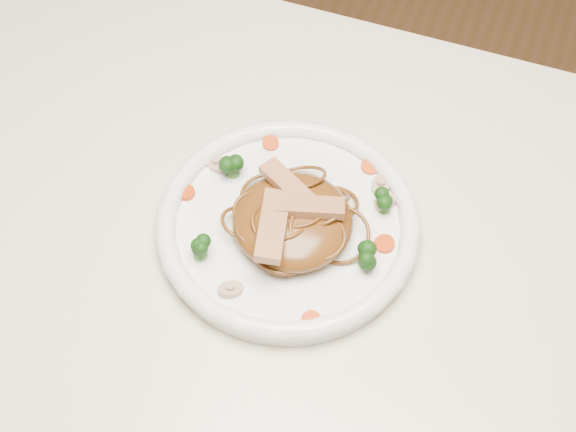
% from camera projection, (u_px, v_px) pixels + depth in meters
% --- Properties ---
extents(table, '(1.20, 0.80, 0.75)m').
position_uv_depth(table, '(307.00, 357.00, 0.89)').
color(table, beige).
rests_on(table, ground).
extents(plate, '(0.29, 0.29, 0.02)m').
position_uv_depth(plate, '(288.00, 229.00, 0.86)').
color(plate, white).
rests_on(plate, table).
extents(noodle_mound, '(0.16, 0.16, 0.04)m').
position_uv_depth(noodle_mound, '(293.00, 221.00, 0.83)').
color(noodle_mound, '#5A3311').
rests_on(noodle_mound, plate).
extents(chicken_a, '(0.07, 0.04, 0.01)m').
position_uv_depth(chicken_a, '(309.00, 207.00, 0.81)').
color(chicken_a, tan).
rests_on(chicken_a, noodle_mound).
extents(chicken_b, '(0.06, 0.05, 0.01)m').
position_uv_depth(chicken_b, '(287.00, 184.00, 0.83)').
color(chicken_b, tan).
rests_on(chicken_b, noodle_mound).
extents(chicken_c, '(0.04, 0.08, 0.01)m').
position_uv_depth(chicken_c, '(272.00, 226.00, 0.80)').
color(chicken_c, tan).
rests_on(chicken_c, noodle_mound).
extents(broccoli_0, '(0.03, 0.03, 0.03)m').
position_uv_depth(broccoli_0, '(385.00, 201.00, 0.85)').
color(broccoli_0, '#0D380B').
rests_on(broccoli_0, plate).
extents(broccoli_1, '(0.03, 0.03, 0.03)m').
position_uv_depth(broccoli_1, '(233.00, 164.00, 0.87)').
color(broccoli_1, '#0D380B').
rests_on(broccoli_1, plate).
extents(broccoli_2, '(0.03, 0.03, 0.03)m').
position_uv_depth(broccoli_2, '(199.00, 247.00, 0.82)').
color(broccoli_2, '#0D380B').
rests_on(broccoli_2, plate).
extents(broccoli_3, '(0.04, 0.04, 0.03)m').
position_uv_depth(broccoli_3, '(366.00, 255.00, 0.81)').
color(broccoli_3, '#0D380B').
rests_on(broccoli_3, plate).
extents(carrot_0, '(0.02, 0.02, 0.00)m').
position_uv_depth(carrot_0, '(370.00, 166.00, 0.89)').
color(carrot_0, '#BB3406').
rests_on(carrot_0, plate).
extents(carrot_1, '(0.02, 0.02, 0.00)m').
position_uv_depth(carrot_1, '(186.00, 193.00, 0.87)').
color(carrot_1, '#BB3406').
rests_on(carrot_1, plate).
extents(carrot_2, '(0.03, 0.03, 0.00)m').
position_uv_depth(carrot_2, '(384.00, 244.00, 0.83)').
color(carrot_2, '#BB3406').
rests_on(carrot_2, plate).
extents(carrot_3, '(0.02, 0.02, 0.00)m').
position_uv_depth(carrot_3, '(271.00, 143.00, 0.91)').
color(carrot_3, '#BB3406').
rests_on(carrot_3, plate).
extents(carrot_4, '(0.02, 0.02, 0.00)m').
position_uv_depth(carrot_4, '(311.00, 320.00, 0.79)').
color(carrot_4, '#BB3406').
rests_on(carrot_4, plate).
extents(mushroom_0, '(0.03, 0.03, 0.01)m').
position_uv_depth(mushroom_0, '(231.00, 289.00, 0.80)').
color(mushroom_0, beige).
rests_on(mushroom_0, plate).
extents(mushroom_1, '(0.03, 0.03, 0.01)m').
position_uv_depth(mushroom_1, '(385.00, 202.00, 0.86)').
color(mushroom_1, beige).
rests_on(mushroom_1, plate).
extents(mushroom_2, '(0.03, 0.03, 0.01)m').
position_uv_depth(mushroom_2, '(217.00, 164.00, 0.89)').
color(mushroom_2, beige).
rests_on(mushroom_2, plate).
extents(mushroom_3, '(0.03, 0.03, 0.01)m').
position_uv_depth(mushroom_3, '(381.00, 185.00, 0.87)').
color(mushroom_3, beige).
rests_on(mushroom_3, plate).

